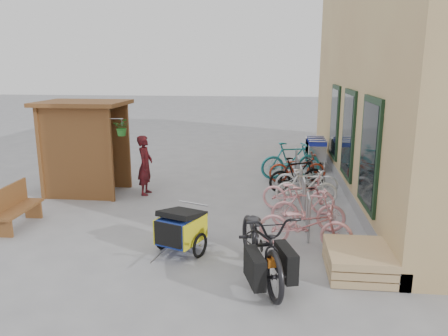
# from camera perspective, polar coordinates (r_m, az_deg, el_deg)

# --- Properties ---
(ground) EXTENTS (80.00, 80.00, 0.00)m
(ground) POSITION_cam_1_polar(r_m,az_deg,el_deg) (8.88, -4.32, -8.43)
(ground) COLOR gray
(kiosk) EXTENTS (2.49, 1.65, 2.40)m
(kiosk) POSITION_cam_1_polar(r_m,az_deg,el_deg) (11.76, -18.13, 4.16)
(kiosk) COLOR brown
(kiosk) RESTS_ON ground
(bike_rack) EXTENTS (0.05, 5.35, 0.86)m
(bike_rack) POSITION_cam_1_polar(r_m,az_deg,el_deg) (10.89, 9.99, -1.64)
(bike_rack) COLOR #A5A8AD
(bike_rack) RESTS_ON ground
(pallet_stack) EXTENTS (1.00, 1.20, 0.40)m
(pallet_stack) POSITION_cam_1_polar(r_m,az_deg,el_deg) (7.51, 17.12, -11.46)
(pallet_stack) COLOR tan
(pallet_stack) RESTS_ON ground
(bench) EXTENTS (0.47, 1.40, 0.88)m
(bench) POSITION_cam_1_polar(r_m,az_deg,el_deg) (10.00, -25.69, -4.53)
(bench) COLOR brown
(bench) RESTS_ON ground
(shopping_carts) EXTENTS (0.56, 1.89, 1.01)m
(shopping_carts) POSITION_cam_1_polar(r_m,az_deg,el_deg) (14.76, 11.80, 2.47)
(shopping_carts) COLOR silver
(shopping_carts) RESTS_ON ground
(child_trailer) EXTENTS (0.95, 1.44, 0.84)m
(child_trailer) POSITION_cam_1_polar(r_m,az_deg,el_deg) (7.86, -5.66, -7.76)
(child_trailer) COLOR #1B3D97
(child_trailer) RESTS_ON ground
(cargo_bike) EXTENTS (1.42, 2.40, 1.19)m
(cargo_bike) POSITION_cam_1_polar(r_m,az_deg,el_deg) (6.89, 4.98, -9.76)
(cargo_bike) COLOR black
(cargo_bike) RESTS_ON ground
(person_kiosk) EXTENTS (0.38, 0.57, 1.54)m
(person_kiosk) POSITION_cam_1_polar(r_m,az_deg,el_deg) (11.41, -10.26, 0.37)
(person_kiosk) COLOR maroon
(person_kiosk) RESTS_ON ground
(bike_0) EXTENTS (1.80, 0.93, 0.90)m
(bike_0) POSITION_cam_1_polar(r_m,az_deg,el_deg) (8.15, 10.55, -7.26)
(bike_0) COLOR pink
(bike_0) RESTS_ON ground
(bike_1) EXTENTS (1.54, 0.62, 0.90)m
(bike_1) POSITION_cam_1_polar(r_m,az_deg,el_deg) (9.01, 10.90, -5.27)
(bike_1) COLOR pink
(bike_1) RESTS_ON ground
(bike_2) EXTENTS (1.76, 0.99, 0.88)m
(bike_2) POSITION_cam_1_polar(r_m,az_deg,el_deg) (10.10, 9.66, -3.27)
(bike_2) COLOR pink
(bike_2) RESTS_ON ground
(bike_3) EXTENTS (1.48, 0.46, 0.88)m
(bike_3) POSITION_cam_1_polar(r_m,az_deg,el_deg) (10.60, 10.70, -2.50)
(bike_3) COLOR white
(bike_3) RESTS_ON ground
(bike_4) EXTENTS (1.65, 0.73, 0.84)m
(bike_4) POSITION_cam_1_polar(r_m,az_deg,el_deg) (11.47, 10.73, -1.40)
(bike_4) COLOR silver
(bike_4) RESTS_ON ground
(bike_5) EXTENTS (1.61, 0.94, 0.93)m
(bike_5) POSITION_cam_1_polar(r_m,az_deg,el_deg) (11.70, 9.51, -0.82)
(bike_5) COLOR black
(bike_5) RESTS_ON ground
(bike_6) EXTENTS (1.71, 0.83, 0.86)m
(bike_6) POSITION_cam_1_polar(r_m,az_deg,el_deg) (12.65, 9.57, 0.06)
(bike_6) COLOR #97321B
(bike_6) RESTS_ON ground
(bike_7) EXTENTS (1.89, 1.00, 1.09)m
(bike_7) POSITION_cam_1_polar(r_m,az_deg,el_deg) (13.00, 8.73, 0.98)
(bike_7) COLOR teal
(bike_7) RESTS_ON ground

